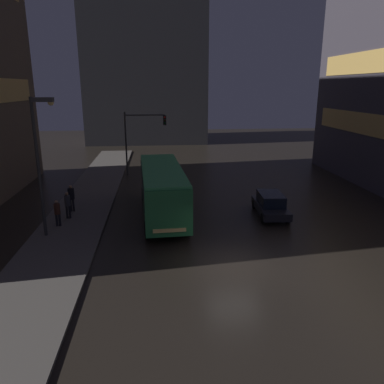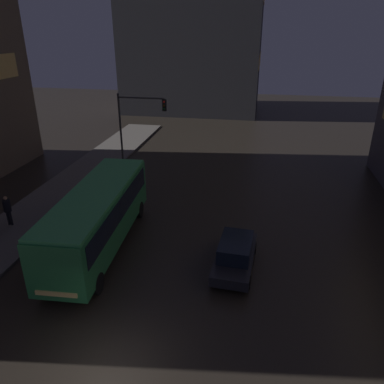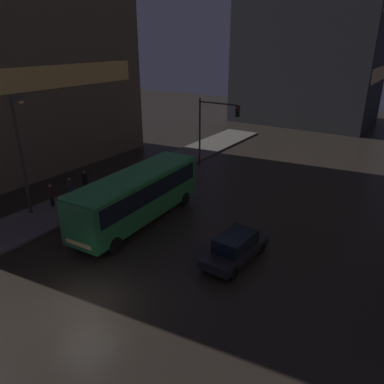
{
  "view_description": "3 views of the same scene",
  "coord_description": "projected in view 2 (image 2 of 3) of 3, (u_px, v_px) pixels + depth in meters",
  "views": [
    {
      "loc": [
        -3.62,
        -16.34,
        8.42
      ],
      "look_at": [
        -1.44,
        6.93,
        1.81
      ],
      "focal_mm": 35.0,
      "sensor_mm": 36.0,
      "label": 1
    },
    {
      "loc": [
        4.6,
        -8.54,
        10.93
      ],
      "look_at": [
        0.94,
        11.37,
        1.96
      ],
      "focal_mm": 35.0,
      "sensor_mm": 36.0,
      "label": 2
    },
    {
      "loc": [
        11.45,
        -8.52,
        11.01
      ],
      "look_at": [
        -1.38,
        10.83,
        1.45
      ],
      "focal_mm": 35.0,
      "sensor_mm": 36.0,
      "label": 3
    }
  ],
  "objects": [
    {
      "name": "bus_near",
      "position": [
        98.0,
        213.0,
        19.43
      ],
      "size": [
        3.15,
        10.36,
        3.33
      ],
      "rotation": [
        0.0,
        0.0,
        3.2
      ],
      "color": "#236B38",
      "rests_on": "ground"
    },
    {
      "name": "car_taxi",
      "position": [
        235.0,
        254.0,
        18.23
      ],
      "size": [
        2.03,
        4.47,
        1.54
      ],
      "rotation": [
        0.0,
        0.0,
        3.08
      ],
      "color": "black",
      "rests_on": "ground"
    },
    {
      "name": "sidewalk_left",
      "position": [
        32.0,
        217.0,
        23.32
      ],
      "size": [
        4.0,
        48.0,
        0.15
      ],
      "color": "#56514C",
      "rests_on": "ground"
    },
    {
      "name": "ground_plane",
      "position": [
        106.0,
        373.0,
        12.87
      ],
      "size": [
        120.0,
        120.0,
        0.0
      ],
      "primitive_type": "plane",
      "color": "black"
    },
    {
      "name": "building_far_backdrop",
      "position": [
        194.0,
        30.0,
        49.99
      ],
      "size": [
        18.07,
        12.0,
        20.97
      ],
      "color": "#2D2D33",
      "rests_on": "ground"
    },
    {
      "name": "traffic_light_main",
      "position": [
        136.0,
        118.0,
        30.0
      ],
      "size": [
        3.99,
        0.35,
        6.12
      ],
      "color": "#2D2D2D",
      "rests_on": "ground"
    },
    {
      "name": "pedestrian_near",
      "position": [
        7.0,
        208.0,
        21.78
      ],
      "size": [
        0.45,
        0.45,
        1.84
      ],
      "rotation": [
        0.0,
        0.0,
        3.19
      ],
      "color": "black",
      "rests_on": "sidewalk_left"
    }
  ]
}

